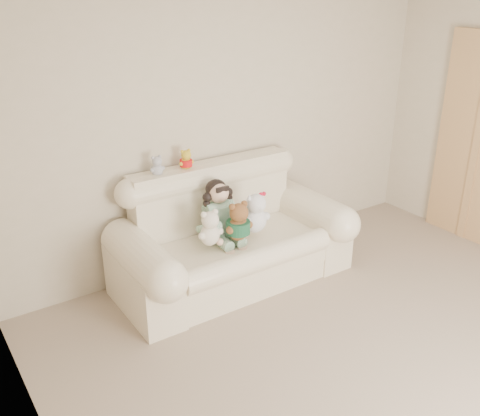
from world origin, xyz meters
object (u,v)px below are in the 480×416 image
seated_child (219,210)px  white_cat (255,209)px  sofa (234,229)px  cream_teddy (210,225)px  brown_teddy (238,218)px

seated_child → white_cat: bearing=-38.8°
sofa → white_cat: size_ratio=4.89×
sofa → cream_teddy: bearing=-159.7°
sofa → brown_teddy: (-0.06, -0.17, 0.19)m
sofa → seated_child: bearing=141.9°
brown_teddy → cream_teddy: brown_teddy is taller
seated_child → white_cat: seated_child is taller
sofa → seated_child: sofa is taller
seated_child → white_cat: size_ratio=1.28×
sofa → white_cat: sofa is taller
sofa → seated_child: size_ratio=3.82×
sofa → white_cat: bearing=-39.0°
seated_child → brown_teddy: 0.25m
brown_teddy → sofa: bearing=62.0°
sofa → cream_teddy: (-0.31, -0.11, 0.17)m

